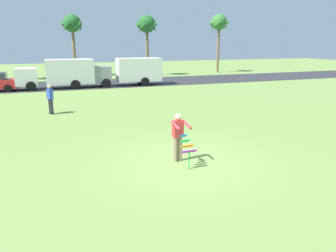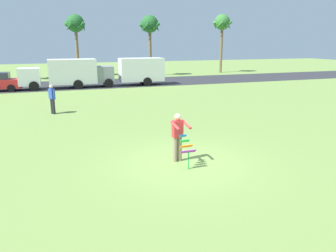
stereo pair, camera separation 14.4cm
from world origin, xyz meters
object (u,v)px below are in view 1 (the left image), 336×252
Objects in this scene: parked_truck_white_box at (60,73)px; person_walker_near at (50,98)px; person_kite_flyer at (178,136)px; kite_held at (187,147)px; palm_tree_right_near at (72,26)px; palm_tree_far_left at (219,25)px; palm_tree_centre_far at (147,26)px; parked_truck_grey_van at (130,71)px.

person_walker_near is at bearing -95.45° from parked_truck_white_box.
person_walker_near is at bearing 112.50° from person_kite_flyer.
kite_held is (0.07, -0.66, -0.22)m from person_kite_flyer.
palm_tree_right_near reaches higher than kite_held.
kite_held is 11.33m from person_walker_near.
person_walker_near is (-4.16, 10.54, 0.21)m from kite_held.
palm_tree_far_left reaches higher than kite_held.
person_kite_flyer is 0.24× the size of palm_tree_centre_far.
palm_tree_right_near is 22.86m from person_walker_near.
kite_held is 0.63× the size of person_walker_near.
palm_tree_centre_far is (7.76, 29.73, 5.02)m from person_kite_flyer.
palm_tree_right_near reaches higher than palm_tree_centre_far.
parked_truck_white_box is at bearing 98.11° from person_kite_flyer.
palm_tree_far_left is (10.49, 1.08, 0.44)m from palm_tree_centre_far.
parked_truck_white_box is 23.88m from palm_tree_far_left.
palm_tree_centre_far reaches higher than parked_truck_grey_van.
palm_tree_right_near is at bearing 165.69° from palm_tree_centre_far.
parked_truck_white_box is 0.99× the size of parked_truck_grey_van.
person_walker_near reaches higher than kite_held.
parked_truck_grey_van is at bearing -146.83° from palm_tree_far_left.
palm_tree_centre_far is at bearing 38.51° from parked_truck_white_box.
person_walker_near is at bearing -136.86° from palm_tree_far_left.
palm_tree_right_near is at bearing 176.66° from palm_tree_far_left.
person_kite_flyer is 1.00× the size of person_walker_near.
palm_tree_right_near is at bearing 78.59° from parked_truck_white_box.
palm_tree_far_left reaches higher than palm_tree_centre_far.
palm_tree_right_near is at bearing 91.60° from kite_held.
kite_held is at bearing -81.96° from parked_truck_white_box.
palm_tree_far_left is at bearing -3.34° from palm_tree_right_near.
person_kite_flyer is 0.70m from kite_held.
person_walker_near is (-4.09, 9.87, -0.02)m from person_kite_flyer.
person_kite_flyer is 36.22m from palm_tree_far_left.
parked_truck_white_box is 6.50m from parked_truck_grey_van.
person_kite_flyer is 0.26× the size of parked_truck_grey_van.
parked_truck_white_box and parked_truck_grey_van have the same top height.
parked_truck_grey_van is at bearing 80.65° from person_kite_flyer.
parked_truck_white_box is 14.50m from palm_tree_centre_far.
palm_tree_centre_far is 23.66m from person_walker_near.
parked_truck_grey_van is 0.87× the size of palm_tree_far_left.
person_kite_flyer is 0.24× the size of palm_tree_right_near.
person_kite_flyer is 10.69m from person_walker_near.
person_kite_flyer is at bearing -120.63° from palm_tree_far_left.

